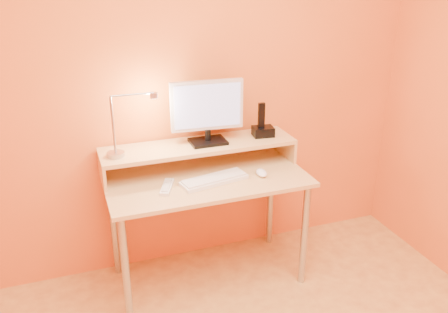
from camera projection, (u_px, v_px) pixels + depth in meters
name	position (u px, v px, depth m)	size (l,w,h in m)	color
wall_back	(190.00, 78.00, 2.87)	(3.00, 0.04, 2.50)	orange
desk_leg_fl	(126.00, 272.00, 2.56)	(0.04, 0.04, 0.69)	#ABAAB1
desk_leg_fr	(304.00, 235.00, 2.90)	(0.04, 0.04, 0.69)	#ABAAB1
desk_leg_bl	(114.00, 227.00, 2.99)	(0.04, 0.04, 0.69)	#ABAAB1
desk_leg_br	(270.00, 199.00, 3.33)	(0.04, 0.04, 0.69)	#ABAAB1
desk_lower	(207.00, 179.00, 2.80)	(1.20, 0.60, 0.03)	tan
shelf_riser_left	(102.00, 171.00, 2.72)	(0.02, 0.30, 0.14)	tan
shelf_riser_right	(285.00, 146.00, 3.09)	(0.02, 0.30, 0.14)	tan
desk_shelf	(199.00, 146.00, 2.87)	(1.20, 0.30, 0.03)	tan
monitor_foot	(208.00, 141.00, 2.88)	(0.22, 0.16, 0.02)	black
monitor_neck	(208.00, 135.00, 2.87)	(0.04, 0.04, 0.07)	black
monitor_panel	(207.00, 105.00, 2.80)	(0.44, 0.04, 0.30)	silver
monitor_back	(206.00, 104.00, 2.82)	(0.40, 0.01, 0.26)	black
monitor_screen	(208.00, 106.00, 2.79)	(0.40, 0.00, 0.26)	#9EA6E3
lamp_base	(116.00, 154.00, 2.68)	(0.10, 0.10, 0.03)	#ABAAB1
lamp_post	(113.00, 125.00, 2.61)	(0.01, 0.01, 0.33)	#ABAAB1
lamp_arm	(132.00, 94.00, 2.59)	(0.01, 0.01, 0.24)	#ABAAB1
lamp_head	(154.00, 95.00, 2.63)	(0.04, 0.04, 0.03)	#ABAAB1
lamp_bulb	(154.00, 98.00, 2.63)	(0.03, 0.03, 0.00)	#FFEAC6
phone_dock	(263.00, 131.00, 2.99)	(0.13, 0.10, 0.06)	black
phone_handset	(261.00, 115.00, 2.94)	(0.04, 0.03, 0.16)	black
phone_led	(273.00, 133.00, 2.96)	(0.01, 0.00, 0.04)	#1633FF
keyboard	(214.00, 180.00, 2.74)	(0.40, 0.13, 0.02)	silver
mouse	(261.00, 173.00, 2.82)	(0.06, 0.11, 0.04)	white
remote_control	(167.00, 187.00, 2.66)	(0.05, 0.19, 0.02)	silver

